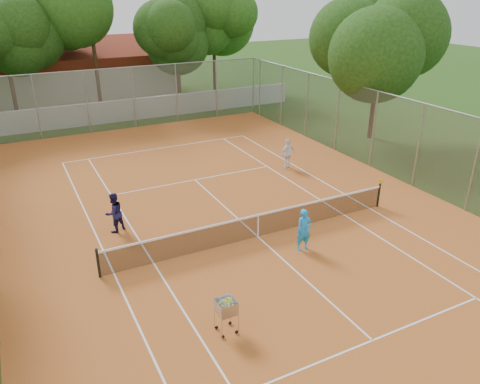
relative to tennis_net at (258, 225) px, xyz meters
name	(u,v)px	position (x,y,z in m)	size (l,w,h in m)	color
ground	(258,237)	(0.00, 0.00, -0.51)	(120.00, 120.00, 0.00)	#1E3D10
court_pad	(258,237)	(0.00, 0.00, -0.50)	(18.00, 34.00, 0.02)	#B55D23
court_lines	(258,237)	(0.00, 0.00, -0.49)	(10.98, 23.78, 0.01)	white
tennis_net	(258,225)	(0.00, 0.00, 0.00)	(11.88, 0.10, 0.98)	black
perimeter_fence	(259,189)	(0.00, 0.00, 1.49)	(18.00, 34.00, 4.00)	slate
boundary_wall	(128,110)	(0.00, 19.00, 0.24)	(26.00, 0.30, 1.50)	silver
clubhouse	(73,70)	(-2.00, 29.00, 1.69)	(16.40, 9.00, 4.40)	beige
tropical_trees	(111,43)	(0.00, 22.00, 4.49)	(29.00, 19.00, 10.00)	#15360D
player_near	(304,230)	(1.02, -1.54, 0.30)	(0.58, 0.38, 1.59)	#1C93F0
player_far_left	(114,213)	(-4.71, 2.92, 0.31)	(0.77, 0.60, 1.59)	#1B1848
player_far_right	(288,154)	(4.93, 5.72, 0.31)	(0.93, 0.39, 1.59)	white
ball_hopper	(226,315)	(-3.36, -4.28, 0.07)	(0.54, 0.54, 1.13)	#ABACB2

